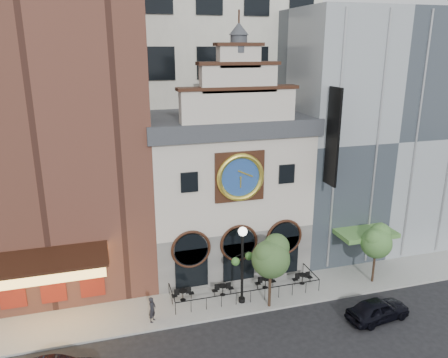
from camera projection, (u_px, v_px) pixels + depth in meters
ground at (257, 314)px, 29.47m from camera, size 120.00×120.00×0.00m
sidewalk at (245, 293)px, 31.74m from camera, size 44.00×5.00×0.15m
clock_building at (224, 186)px, 34.71m from camera, size 12.60×8.78×18.65m
theater_building at (43, 114)px, 31.44m from camera, size 14.00×15.60×25.00m
retail_building at (356, 130)px, 39.20m from camera, size 14.00×14.40×20.00m
office_tower at (188, 17)px, 42.02m from camera, size 20.00×16.00×40.00m
cafe_railing at (245, 287)px, 31.59m from camera, size 10.60×2.60×0.90m
bistro_0 at (183, 294)px, 30.64m from camera, size 1.58×0.68×0.90m
bistro_1 at (223, 289)px, 31.27m from camera, size 1.58×0.68×0.90m
bistro_2 at (265, 282)px, 32.23m from camera, size 1.58×0.68×0.90m
bistro_3 at (302, 278)px, 32.78m from camera, size 1.58×0.68×0.90m
car_right at (378, 309)px, 28.65m from camera, size 4.58×2.35×1.49m
pedestrian at (152, 309)px, 28.16m from camera, size 0.70×0.76×1.75m
lamppost at (242, 257)px, 29.55m from camera, size 1.71×1.07×5.65m
tree_left at (271, 256)px, 29.02m from camera, size 2.68×2.58×5.17m
tree_right at (377, 240)px, 32.32m from camera, size 2.39×2.30×4.60m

